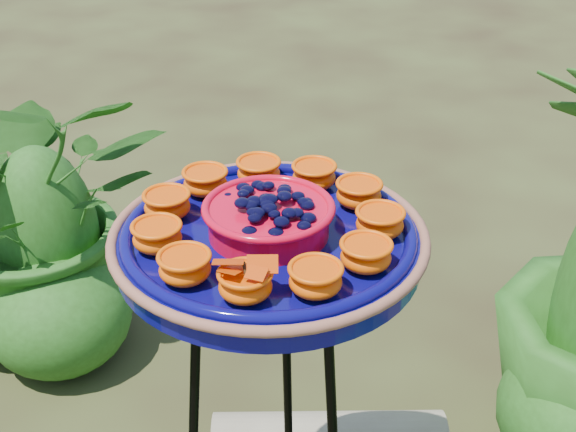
{
  "coord_description": "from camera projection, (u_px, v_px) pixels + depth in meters",
  "views": [
    {
      "loc": [
        0.2,
        -1.05,
        1.42
      ],
      "look_at": [
        0.08,
        -0.12,
        0.88
      ],
      "focal_mm": 50.0,
      "sensor_mm": 36.0,
      "label": 1
    }
  ],
  "objects": [
    {
      "name": "feeder_dish",
      "position": [
        269.0,
        235.0,
        1.08
      ],
      "size": [
        0.44,
        0.44,
        0.1
      ],
      "rotation": [
        0.0,
        0.0,
        -0.07
      ],
      "color": "#080755",
      "rests_on": "tripod_stand"
    },
    {
      "name": "tripod_stand",
      "position": [
        272.0,
        429.0,
        1.26
      ],
      "size": [
        0.32,
        0.33,
        0.82
      ],
      "rotation": [
        0.0,
        0.0,
        -0.07
      ],
      "color": "black",
      "rests_on": "ground"
    },
    {
      "name": "shrub_back_left",
      "position": [
        41.0,
        206.0,
        2.11
      ],
      "size": [
        0.83,
        0.76,
        0.77
      ],
      "primitive_type": "imported",
      "rotation": [
        0.0,
        0.0,
        0.27
      ],
      "color": "#224F15",
      "rests_on": "ground"
    }
  ]
}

